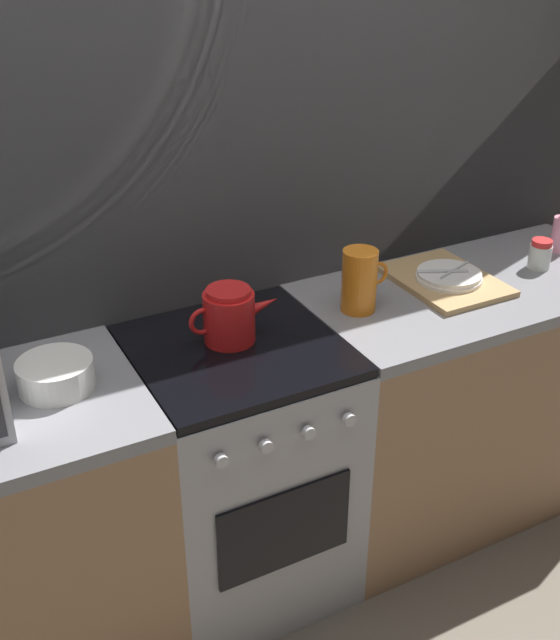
{
  "coord_description": "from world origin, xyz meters",
  "views": [
    {
      "loc": [
        -0.79,
        -1.78,
        2.04
      ],
      "look_at": [
        0.14,
        0.0,
        0.95
      ],
      "focal_mm": 43.78,
      "sensor_mm": 36.0,
      "label": 1
    }
  ],
  "objects": [
    {
      "name": "ground_plane",
      "position": [
        0.0,
        0.0,
        0.0
      ],
      "size": [
        8.0,
        8.0,
        0.0
      ],
      "primitive_type": "plane",
      "color": "#6B6054"
    },
    {
      "name": "back_wall",
      "position": [
        0.0,
        0.32,
        1.2
      ],
      "size": [
        3.6,
        0.05,
        2.4
      ],
      "color": "gray",
      "rests_on": "ground_plane"
    },
    {
      "name": "stove_unit",
      "position": [
        -0.0,
        -0.0,
        0.45
      ],
      "size": [
        0.6,
        0.63,
        0.9
      ],
      "color": "#9E9EA3",
      "rests_on": "ground_plane"
    },
    {
      "name": "counter_right",
      "position": [
        0.9,
        0.0,
        0.45
      ],
      "size": [
        1.2,
        0.6,
        0.9
      ],
      "color": "#997251",
      "rests_on": "ground_plane"
    },
    {
      "name": "kettle",
      "position": [
        0.0,
        0.04,
        0.98
      ],
      "size": [
        0.28,
        0.15,
        0.17
      ],
      "color": "red",
      "rests_on": "stove_unit"
    },
    {
      "name": "mixing_bowl",
      "position": [
        -0.51,
        0.02,
        0.94
      ],
      "size": [
        0.2,
        0.2,
        0.08
      ],
      "primitive_type": "cylinder",
      "color": "silver",
      "rests_on": "counter_left"
    },
    {
      "name": "pitcher",
      "position": [
        0.44,
        0.03,
        1.0
      ],
      "size": [
        0.16,
        0.11,
        0.2
      ],
      "color": "orange",
      "rests_on": "counter_right"
    },
    {
      "name": "dish_pile",
      "position": [
        0.8,
        0.05,
        0.92
      ],
      "size": [
        0.3,
        0.4,
        0.06
      ],
      "color": "tan",
      "rests_on": "counter_right"
    },
    {
      "name": "spice_jar",
      "position": [
        1.16,
        0.0,
        0.95
      ],
      "size": [
        0.08,
        0.08,
        0.1
      ],
      "color": "silver",
      "rests_on": "counter_right"
    }
  ]
}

